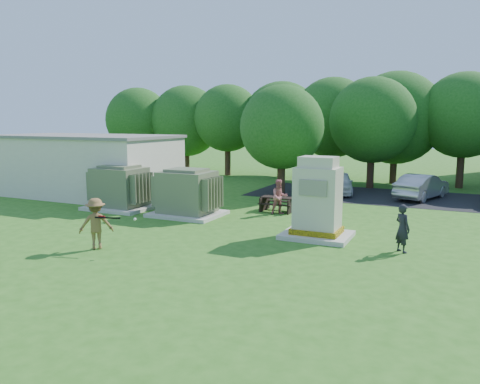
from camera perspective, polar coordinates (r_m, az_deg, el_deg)
The scene contains 15 objects.
ground at distance 15.64m, azimuth -6.30°, elevation -6.75°, with size 120.00×120.00×0.00m, color #2D6619.
service_building at distance 27.53m, azimuth -18.39°, elevation 2.98°, with size 10.00×5.00×3.20m, color beige.
service_building_roof at distance 27.42m, azimuth -18.56°, elevation 6.46°, with size 10.20×5.20×0.15m, color slate.
parking_strip at distance 26.67m, azimuth 22.90°, elevation -0.90°, with size 20.00×6.00×0.01m, color #232326.
transformer_left at distance 22.77m, azimuth -14.41°, elevation 0.42°, with size 3.00×2.40×2.07m.
transformer_right at distance 20.63m, azimuth -6.46°, elevation -0.21°, with size 3.00×2.40×2.07m.
generator_cabinet at distance 16.82m, azimuth 9.43°, elevation -1.27°, with size 2.39×1.95×2.91m.
picnic_table at distance 21.60m, azimuth 4.67°, elevation -1.26°, with size 1.56×1.17×0.67m.
batter at distance 15.93m, azimuth -17.15°, elevation -3.70°, with size 1.08×0.62×1.68m, color brown.
person_by_generator at distance 15.71m, azimuth 19.20°, elevation -4.21°, with size 0.57×0.37×1.55m, color black.
person_at_picnic at distance 20.87m, azimuth 4.82°, elevation -0.60°, with size 0.76×0.59×1.56m, color #BF6567.
car_white at distance 27.19m, azimuth 12.01°, elevation 1.09°, with size 1.47×3.66×1.25m, color silver.
car_silver_a at distance 26.65m, azimuth 21.27°, elevation 0.63°, with size 1.41×4.05×1.34m, color #ABAAAF.
batting_equipment at distance 15.40m, azimuth -15.47°, elevation -3.05°, with size 1.43×0.32×0.09m.
tree_row at distance 31.93m, azimuth 14.22°, elevation 8.49°, with size 41.30×13.30×7.30m.
Camera 1 is at (7.92, -12.83, 4.18)m, focal length 35.00 mm.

